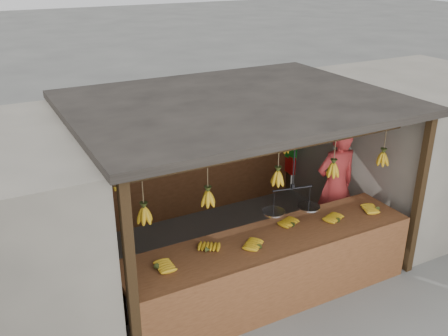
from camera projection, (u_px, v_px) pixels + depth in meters
ground at (233, 254)px, 7.48m from camera, size 80.00×80.00×0.00m
stall at (223, 123)px, 6.97m from camera, size 4.30×3.30×2.40m
neighbor_right at (417, 144)px, 8.58m from camera, size 3.00×3.00×2.30m
counter at (276, 256)px, 6.16m from camera, size 3.86×0.88×0.96m
hanging_bananas at (235, 154)px, 6.84m from camera, size 3.58×2.23×0.38m
balance_scale at (291, 207)px, 6.32m from camera, size 0.76×0.38×0.85m
vendor at (335, 185)px, 7.56m from camera, size 0.70×0.49×1.85m
bag_bundles at (291, 142)px, 9.01m from camera, size 0.08×0.26×1.20m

